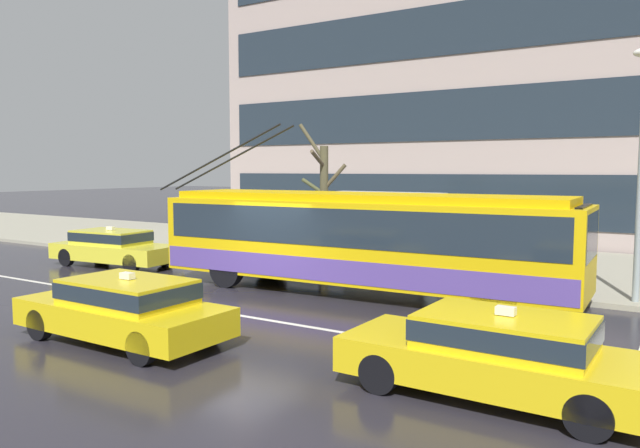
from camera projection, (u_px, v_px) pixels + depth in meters
ground_plane at (244, 302)px, 15.62m from camera, size 160.00×160.00×0.00m
sidewalk_slab at (396, 256)px, 23.29m from camera, size 80.00×10.00×0.14m
lane_centre_line at (213, 311)px, 14.61m from camera, size 72.00×0.14×0.01m
trolleybus at (360, 238)px, 16.53m from camera, size 12.87×2.97×4.70m
taxi_oncoming_near at (124, 307)px, 11.95m from camera, size 4.52×1.86×1.39m
taxi_oncoming_far at (497, 351)px, 9.02m from camera, size 4.51×1.87×1.39m
taxi_queued_behind_bus at (114, 246)px, 21.40m from camera, size 4.79×2.18×1.39m
bus_shelter at (383, 211)px, 19.50m from camera, size 3.79×1.90×2.52m
pedestrian_at_shelter at (280, 216)px, 21.42m from camera, size 1.37×1.37×2.02m
pedestrian_approaching_curb at (431, 222)px, 20.30m from camera, size 1.06×1.06×1.92m
street_tree_bare at (323, 196)px, 21.75m from camera, size 1.79×1.31×4.91m
office_tower_corner_left at (477, 50)px, 31.89m from camera, size 24.43×11.84×19.25m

